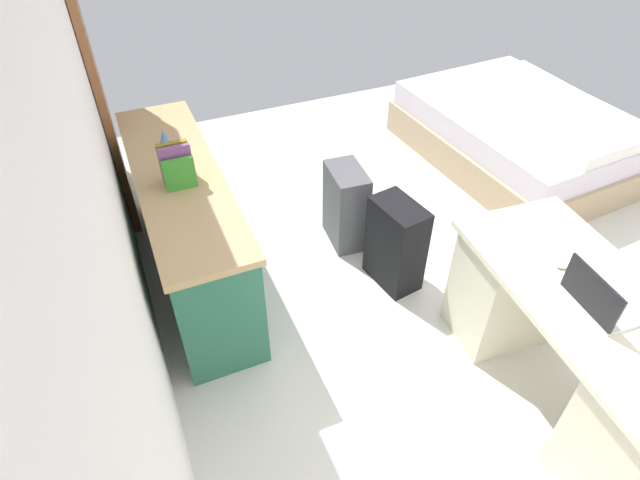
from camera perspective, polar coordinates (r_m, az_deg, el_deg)
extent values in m
plane|color=silver|center=(3.77, 16.37, -1.77)|extent=(5.36, 5.36, 0.00)
cube|color=white|center=(2.35, -23.68, 7.11)|extent=(4.36, 0.10, 2.55)
cube|color=brown|center=(3.93, -23.49, 16.22)|extent=(0.88, 0.05, 2.04)
cube|color=beige|center=(2.65, 28.04, -6.12)|extent=(1.49, 0.78, 0.04)
cube|color=beige|center=(3.12, 20.41, -4.70)|extent=(0.45, 0.63, 0.69)
cube|color=#28664C|center=(3.36, -14.22, 1.23)|extent=(1.76, 0.44, 0.75)
cube|color=tan|center=(3.13, -15.39, 6.84)|extent=(1.80, 0.48, 0.04)
cube|color=#225641|center=(3.20, -8.32, -4.23)|extent=(0.67, 0.01, 0.26)
cube|color=#225641|center=(3.80, -11.77, 3.61)|extent=(0.67, 0.01, 0.26)
cube|color=tan|center=(4.88, 20.62, 9.81)|extent=(1.99, 1.52, 0.28)
cube|color=silver|center=(4.77, 21.30, 12.26)|extent=(1.92, 1.46, 0.20)
cube|color=white|center=(4.35, 27.76, 9.75)|extent=(0.52, 0.71, 0.10)
cube|color=black|center=(3.29, 8.29, -0.46)|extent=(0.39, 0.27, 0.60)
cube|color=#4C4C51|center=(3.59, 2.85, 3.73)|extent=(0.38, 0.25, 0.58)
cube|color=silver|center=(2.63, 28.62, -6.10)|extent=(0.33, 0.25, 0.02)
cube|color=black|center=(2.49, 27.62, -5.12)|extent=(0.31, 0.04, 0.19)
ellipsoid|color=white|center=(2.74, 25.29, -2.37)|extent=(0.07, 0.10, 0.03)
cube|color=#358A2C|center=(2.92, -15.12, 6.99)|extent=(0.03, 0.17, 0.19)
cube|color=#7C4580|center=(2.94, -15.37, 7.81)|extent=(0.02, 0.17, 0.24)
cube|color=#377147|center=(2.99, -15.46, 7.89)|extent=(0.04, 0.17, 0.20)
cube|color=olive|center=(3.02, -15.64, 8.41)|extent=(0.03, 0.17, 0.22)
cone|color=#4C7FBF|center=(3.37, -16.70, 10.64)|extent=(0.08, 0.08, 0.11)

